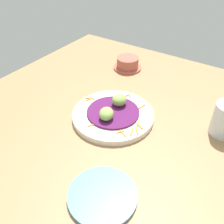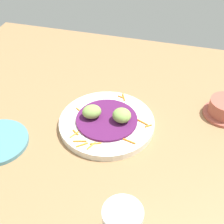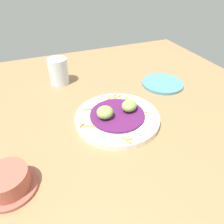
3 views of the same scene
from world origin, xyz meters
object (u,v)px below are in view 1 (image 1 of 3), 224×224
(main_plate, at_px, (113,115))
(side_plate_small, at_px, (102,195))
(guac_scoop_left, at_px, (119,100))
(terracotta_bowl, at_px, (128,64))
(guac_scoop_center, at_px, (106,114))

(main_plate, height_order, side_plate_small, main_plate)
(guac_scoop_left, bearing_deg, terracotta_bowl, 115.45)
(guac_scoop_left, relative_size, side_plate_small, 0.31)
(guac_scoop_center, bearing_deg, guac_scoop_left, 93.99)
(guac_scoop_left, bearing_deg, main_plate, -86.01)
(guac_scoop_center, height_order, side_plate_small, guac_scoop_center)
(guac_scoop_center, xyz_separation_m, side_plate_small, (0.13, -0.21, -0.04))
(main_plate, relative_size, guac_scoop_center, 5.04)
(guac_scoop_left, bearing_deg, guac_scoop_center, -86.01)
(side_plate_small, bearing_deg, guac_scoop_center, 122.45)
(main_plate, xyz_separation_m, side_plate_small, (0.14, -0.25, -0.00))
(main_plate, distance_m, terracotta_bowl, 0.33)
(main_plate, xyz_separation_m, terracotta_bowl, (-0.13, 0.30, 0.01))
(guac_scoop_left, xyz_separation_m, side_plate_small, (0.14, -0.29, -0.04))
(main_plate, distance_m, side_plate_small, 0.28)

